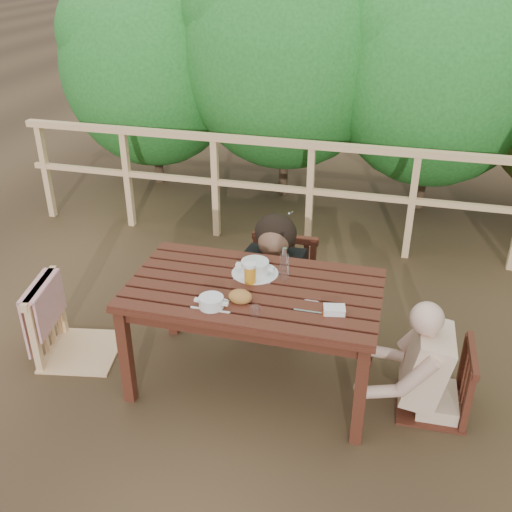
% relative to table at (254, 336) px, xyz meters
% --- Properties ---
extents(ground, '(60.00, 60.00, 0.00)m').
position_rel_table_xyz_m(ground, '(0.00, 0.00, -0.35)').
color(ground, '#4E3A23').
rests_on(ground, ground).
extents(table, '(1.52, 0.86, 0.70)m').
position_rel_table_xyz_m(table, '(0.00, 0.00, 0.00)').
color(table, '#3C1A11').
rests_on(table, ground).
extents(chair_left, '(0.60, 0.60, 1.03)m').
position_rel_table_xyz_m(chair_left, '(-1.24, -0.02, 0.16)').
color(chair_left, tan).
rests_on(chair_left, ground).
extents(chair_far, '(0.53, 0.53, 1.04)m').
position_rel_table_xyz_m(chair_far, '(-0.03, 0.83, 0.17)').
color(chair_far, '#3C1A11').
rests_on(chair_far, ground).
extents(chair_right, '(0.43, 0.43, 0.85)m').
position_rel_table_xyz_m(chair_right, '(1.12, 0.03, 0.08)').
color(chair_right, '#3C1A11').
rests_on(chair_right, ground).
extents(woman, '(0.55, 0.67, 1.34)m').
position_rel_table_xyz_m(woman, '(-0.03, 0.85, 0.32)').
color(woman, black).
rests_on(woman, ground).
extents(diner_right, '(0.61, 0.50, 1.21)m').
position_rel_table_xyz_m(diner_right, '(1.15, 0.03, 0.26)').
color(diner_right, beige).
rests_on(diner_right, ground).
extents(railing, '(5.60, 0.10, 1.01)m').
position_rel_table_xyz_m(railing, '(0.00, 2.00, 0.15)').
color(railing, tan).
rests_on(railing, ground).
extents(hedge_row, '(6.60, 1.60, 3.80)m').
position_rel_table_xyz_m(hedge_row, '(0.40, 3.20, 1.55)').
color(hedge_row, '#216422').
rests_on(hedge_row, ground).
extents(soup_near, '(0.24, 0.24, 0.08)m').
position_rel_table_xyz_m(soup_near, '(-0.18, -0.28, 0.39)').
color(soup_near, silver).
rests_on(soup_near, table).
extents(soup_far, '(0.29, 0.29, 0.10)m').
position_rel_table_xyz_m(soup_far, '(-0.03, 0.16, 0.40)').
color(soup_far, silver).
rests_on(soup_far, table).
extents(bread_roll, '(0.14, 0.11, 0.08)m').
position_rel_table_xyz_m(bread_roll, '(-0.04, -0.17, 0.39)').
color(bread_roll, '#B37E2C').
rests_on(bread_roll, table).
extents(beer_glass, '(0.07, 0.07, 0.14)m').
position_rel_table_xyz_m(beer_glass, '(-0.03, 0.04, 0.42)').
color(beer_glass, orange).
rests_on(beer_glass, table).
extents(bottle, '(0.06, 0.06, 0.23)m').
position_rel_table_xyz_m(bottle, '(0.16, 0.12, 0.47)').
color(bottle, silver).
rests_on(bottle, table).
extents(tumbler, '(0.06, 0.06, 0.07)m').
position_rel_table_xyz_m(tumbler, '(0.08, -0.29, 0.39)').
color(tumbler, white).
rests_on(tumbler, table).
extents(butter_tub, '(0.14, 0.11, 0.05)m').
position_rel_table_xyz_m(butter_tub, '(0.51, -0.16, 0.38)').
color(butter_tub, white).
rests_on(butter_tub, table).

